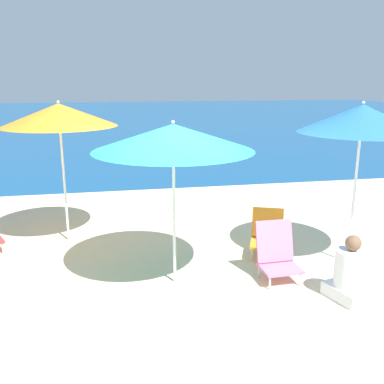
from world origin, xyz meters
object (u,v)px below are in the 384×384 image
(beach_chair_orange, at_px, (267,234))
(beach_chair_pink, at_px, (277,253))
(beach_umbrella_blue, at_px, (362,119))
(person_seated_far, at_px, (350,274))
(beach_umbrella_orange, at_px, (59,115))
(beach_umbrella_teal, at_px, (173,138))

(beach_chair_orange, xyz_separation_m, beach_chair_pink, (-0.16, -0.77, 0.03))
(beach_umbrella_blue, distance_m, person_seated_far, 2.02)
(beach_umbrella_blue, distance_m, beach_chair_pink, 2.05)
(beach_umbrella_blue, relative_size, person_seated_far, 2.85)
(beach_umbrella_blue, height_order, beach_chair_orange, beach_umbrella_blue)
(beach_umbrella_orange, distance_m, beach_chair_orange, 3.54)
(beach_umbrella_orange, bearing_deg, beach_chair_pink, -34.72)
(beach_umbrella_orange, relative_size, beach_chair_orange, 3.23)
(beach_umbrella_orange, bearing_deg, beach_umbrella_teal, -50.72)
(beach_umbrella_blue, bearing_deg, beach_chair_pink, -167.32)
(beach_chair_pink, bearing_deg, beach_umbrella_blue, 10.91)
(beach_umbrella_teal, bearing_deg, beach_chair_pink, -6.07)
(beach_umbrella_blue, bearing_deg, beach_chair_orange, 153.87)
(beach_chair_orange, distance_m, beach_chair_pink, 0.79)
(beach_umbrella_orange, distance_m, person_seated_far, 4.57)
(beach_chair_orange, bearing_deg, person_seated_far, -49.65)
(beach_chair_orange, relative_size, beach_chair_pink, 0.92)
(beach_umbrella_orange, xyz_separation_m, person_seated_far, (3.38, -2.58, -1.68))
(beach_umbrella_teal, xyz_separation_m, beach_umbrella_orange, (-1.44, 1.77, 0.14))
(beach_umbrella_orange, bearing_deg, person_seated_far, -37.32)
(beach_umbrella_teal, distance_m, beach_chair_pink, 1.99)
(beach_umbrella_blue, distance_m, beach_umbrella_orange, 4.26)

